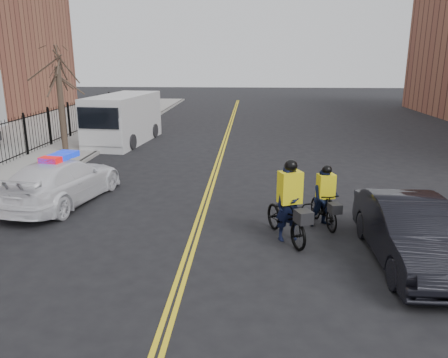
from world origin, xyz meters
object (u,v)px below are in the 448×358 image
police_cruiser (62,181)px  cargo_van (122,120)px  cyclist_near (289,212)px  dark_sedan (410,232)px  cyclist_far (325,202)px

police_cruiser → cargo_van: 10.23m
cyclist_near → dark_sedan: bearing=-45.8°
dark_sedan → cyclist_far: bearing=125.4°
cargo_van → cyclist_near: cargo_van is taller
dark_sedan → cyclist_near: 2.86m
cargo_van → police_cruiser: bearing=-78.7°
cyclist_far → cyclist_near: bearing=-151.7°
dark_sedan → cargo_van: size_ratio=0.70×
cyclist_near → cyclist_far: 1.47m
cyclist_near → cyclist_far: (1.07, 1.01, -0.05)m
cargo_van → dark_sedan: bearing=-46.8°
police_cruiser → cargo_van: bearing=-74.9°
dark_sedan → cyclist_far: (-1.55, 2.17, -0.06)m
police_cruiser → cyclist_near: (7.01, -2.54, 0.01)m
police_cruiser → cyclist_far: size_ratio=2.93×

